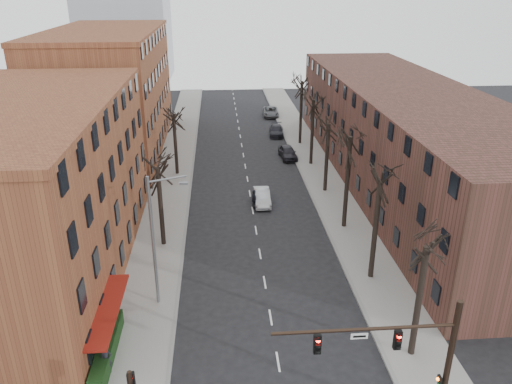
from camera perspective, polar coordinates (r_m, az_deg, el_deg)
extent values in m
cube|color=gray|center=(56.49, -9.31, 2.44)|extent=(4.00, 90.00, 0.15)
cube|color=gray|center=(57.31, 6.84, 2.88)|extent=(4.00, 90.00, 0.15)
cube|color=brown|center=(37.81, -24.32, -0.25)|extent=(12.00, 26.00, 12.00)
cube|color=brown|center=(64.38, -16.35, 10.78)|extent=(12.00, 28.00, 14.00)
cube|color=#512D26|center=(53.40, 16.61, 6.14)|extent=(12.00, 50.00, 10.00)
cube|color=maroon|center=(31.47, -15.96, -16.60)|extent=(1.20, 7.00, 0.15)
cube|color=#183412|center=(30.34, -16.64, -16.84)|extent=(0.80, 6.00, 1.00)
cylinder|color=black|center=(25.20, 21.05, -18.29)|extent=(0.28, 0.28, 7.20)
cylinder|color=black|center=(22.38, 12.31, -15.08)|extent=(8.00, 0.16, 0.16)
cube|color=black|center=(23.21, 15.87, -15.94)|extent=(0.32, 0.22, 0.95)
cube|color=black|center=(22.34, 7.02, -16.86)|extent=(0.32, 0.22, 0.95)
cube|color=silver|center=(22.54, 11.73, -15.83)|extent=(0.75, 0.04, 0.28)
cube|color=black|center=(25.48, 20.25, -19.42)|extent=(0.12, 0.30, 0.30)
cube|color=black|center=(23.59, -14.06, -20.26)|extent=(0.32, 0.22, 0.95)
cylinder|color=slate|center=(31.89, -11.66, -5.81)|extent=(0.20, 0.20, 9.00)
cylinder|color=slate|center=(29.96, -10.22, 1.46)|extent=(2.39, 0.12, 0.46)
cube|color=slate|center=(29.98, -8.28, 0.99)|extent=(0.50, 0.22, 0.14)
imported|color=#AFB2B6|center=(47.37, 0.69, -0.56)|extent=(1.47, 4.17, 1.37)
imported|color=black|center=(59.81, 3.65, 4.55)|extent=(2.11, 4.50, 1.49)
imported|color=black|center=(69.08, 2.34, 7.04)|extent=(2.27, 4.74, 1.33)
imported|color=#4F5256|center=(79.19, 1.69, 9.16)|extent=(2.59, 5.17, 1.41)
imported|color=black|center=(29.16, -16.74, -17.86)|extent=(0.69, 0.53, 1.68)
imported|color=black|center=(46.15, -0.22, -0.87)|extent=(0.62, 1.16, 1.89)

